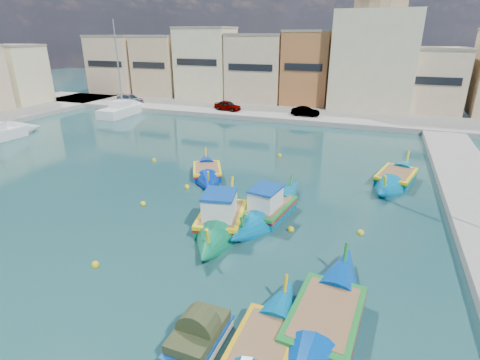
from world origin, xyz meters
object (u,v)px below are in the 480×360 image
at_px(yacht_north, 130,109).
at_px(yacht_midnorth, 10,132).
at_px(luzzu_turquoise_cabin, 269,210).
at_px(luzzu_cyan_south, 263,349).
at_px(tender_near, 199,337).
at_px(luzzu_blue_south, 325,322).
at_px(luzzu_blue_cabin, 222,219).
at_px(luzzu_cyan_mid, 396,178).
at_px(church_block, 376,46).
at_px(luzzu_green, 207,173).

xyz_separation_m(yacht_north, yacht_midnorth, (-3.88, -14.95, -0.03)).
relative_size(luzzu_turquoise_cabin, luzzu_cyan_south, 1.26).
bearing_deg(tender_near, luzzu_blue_south, 31.29).
xyz_separation_m(luzzu_blue_cabin, luzzu_cyan_mid, (9.03, 10.30, -0.12)).
xyz_separation_m(church_block, tender_near, (-3.14, -45.58, -8.00)).
distance_m(church_block, luzzu_green, 33.27).
height_order(luzzu_cyan_mid, yacht_midnorth, yacht_midnorth).
bearing_deg(luzzu_blue_south, luzzu_blue_cabin, 138.01).
height_order(luzzu_blue_cabin, luzzu_blue_south, luzzu_blue_cabin).
height_order(luzzu_turquoise_cabin, luzzu_blue_south, luzzu_turquoise_cabin).
bearing_deg(luzzu_cyan_south, yacht_midnorth, 151.55).
xyz_separation_m(luzzu_blue_cabin, yacht_midnorth, (-27.76, 9.93, 0.07)).
xyz_separation_m(church_block, luzzu_turquoise_cabin, (-3.72, -35.34, -8.05)).
xyz_separation_m(luzzu_cyan_south, yacht_north, (-28.65, 32.58, 0.25)).
bearing_deg(luzzu_blue_cabin, luzzu_turquoise_cabin, 45.40).
xyz_separation_m(luzzu_turquoise_cabin, yacht_north, (-25.94, 22.79, 0.14)).
height_order(luzzu_cyan_mid, luzzu_blue_south, luzzu_blue_south).
height_order(luzzu_turquoise_cabin, yacht_north, yacht_north).
relative_size(luzzu_turquoise_cabin, yacht_midnorth, 0.79).
height_order(luzzu_cyan_south, tender_near, luzzu_cyan_south).
bearing_deg(tender_near, church_block, 86.06).
distance_m(luzzu_turquoise_cabin, luzzu_green, 7.65).
height_order(church_block, luzzu_cyan_south, church_block).
xyz_separation_m(luzzu_cyan_mid, yacht_north, (-32.91, 14.58, 0.21)).
relative_size(luzzu_cyan_mid, yacht_north, 0.74).
xyz_separation_m(luzzu_blue_cabin, tender_near, (2.65, -8.14, 0.01)).
relative_size(tender_near, yacht_north, 0.22).
relative_size(luzzu_green, yacht_midnorth, 0.65).
distance_m(luzzu_turquoise_cabin, luzzu_cyan_south, 10.17).
height_order(luzzu_cyan_mid, luzzu_cyan_south, luzzu_cyan_mid).
height_order(church_block, luzzu_cyan_mid, church_block).
relative_size(luzzu_turquoise_cabin, luzzu_blue_south, 0.94).
distance_m(luzzu_blue_cabin, luzzu_cyan_mid, 13.70).
relative_size(luzzu_blue_south, tender_near, 3.65).
bearing_deg(yacht_midnorth, luzzu_blue_cabin, -19.68).
distance_m(luzzu_blue_cabin, yacht_midnorth, 29.48).
distance_m(luzzu_blue_south, luzzu_cyan_south, 2.53).
distance_m(church_block, luzzu_turquoise_cabin, 36.44).
height_order(luzzu_blue_cabin, luzzu_cyan_south, luzzu_blue_cabin).
distance_m(luzzu_green, yacht_midnorth, 23.95).
bearing_deg(luzzu_cyan_south, yacht_north, 131.33).
xyz_separation_m(luzzu_cyan_mid, tender_near, (-6.38, -18.44, 0.13)).
height_order(luzzu_blue_cabin, luzzu_green, luzzu_blue_cabin).
distance_m(luzzu_cyan_south, yacht_north, 43.39).
bearing_deg(luzzu_blue_south, yacht_midnorth, 155.29).
bearing_deg(luzzu_turquoise_cabin, church_block, 83.99).
distance_m(church_block, yacht_midnorth, 44.11).
xyz_separation_m(luzzu_cyan_mid, luzzu_green, (-13.06, -3.59, -0.02)).
height_order(church_block, luzzu_green, church_block).
relative_size(luzzu_blue_south, yacht_midnorth, 0.84).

